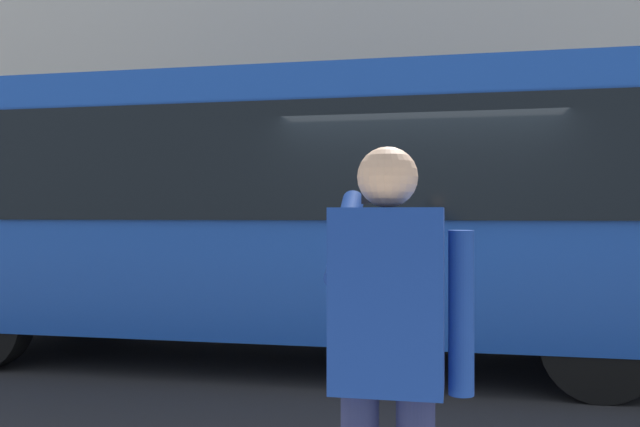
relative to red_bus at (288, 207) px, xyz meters
The scene contains 3 objects.
ground_plane 2.30m from the red_bus, 164.11° to the left, with size 60.00×60.00×0.00m, color #232326.
red_bus is the anchor object (origin of this frame).
pedestrian_photographer 5.03m from the red_bus, 108.41° to the left, with size 0.53×0.52×1.70m.
Camera 1 is at (-0.31, 6.71, 1.61)m, focal length 37.26 mm.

